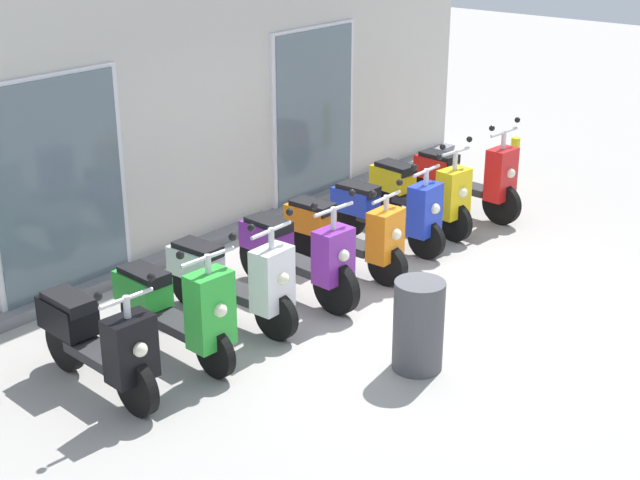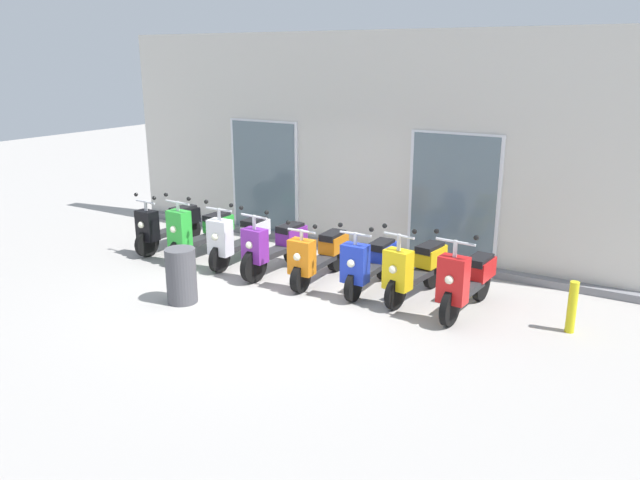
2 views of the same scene
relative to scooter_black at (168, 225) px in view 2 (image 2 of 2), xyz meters
name	(u,v)px [view 2 (image 2 of 2)]	position (x,y,z in m)	size (l,w,h in m)	color
ground_plane	(266,295)	(2.89, -0.94, -0.48)	(40.00, 40.00, 0.00)	#A8A39E
storefront_facade	(356,148)	(2.89, 1.91, 1.41)	(10.29, 0.50, 3.91)	beige
scooter_black	(168,225)	(0.00, 0.00, 0.00)	(0.55, 1.54, 1.14)	black
scooter_green	(199,231)	(0.81, -0.06, 0.02)	(0.62, 1.54, 1.24)	black
scooter_white	(239,237)	(1.62, 0.05, -0.01)	(0.59, 1.61, 1.21)	black
scooter_purple	(275,246)	(2.44, -0.04, -0.01)	(0.59, 1.64, 1.21)	black
scooter_orange	(319,255)	(3.27, 0.00, -0.04)	(0.54, 1.59, 1.10)	black
scooter_blue	(369,262)	(4.14, 0.05, -0.02)	(0.57, 1.55, 1.16)	black
scooter_yellow	(415,267)	(4.87, 0.09, 0.01)	(0.57, 1.57, 1.22)	black
scooter_red	(467,280)	(5.71, -0.05, 0.01)	(0.62, 1.64, 1.30)	black
curb_bollard	(572,307)	(7.09, 0.04, -0.13)	(0.12, 0.12, 0.70)	yellow
trash_bin	(181,276)	(2.01, -1.80, -0.07)	(0.44, 0.44, 0.82)	#4C4C51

